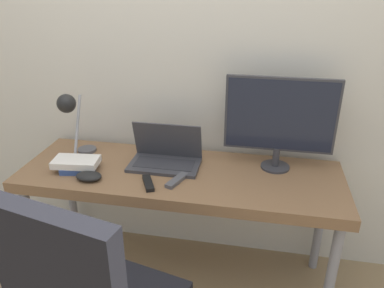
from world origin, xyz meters
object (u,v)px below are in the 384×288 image
at_px(desk_lamp, 71,113).
at_px(monitor, 280,118).
at_px(game_controller, 89,176).
at_px(book_stack, 77,164).
at_px(laptop, 165,157).

bearing_deg(desk_lamp, monitor, 6.62).
distance_m(monitor, desk_lamp, 1.10).
height_order(desk_lamp, game_controller, desk_lamp).
height_order(monitor, book_stack, monitor).
bearing_deg(game_controller, laptop, 34.60).
xyz_separation_m(laptop, game_controller, (-0.34, -0.24, -0.03)).
relative_size(desk_lamp, book_stack, 1.58).
distance_m(laptop, desk_lamp, 0.55).
bearing_deg(book_stack, laptop, 18.67).
xyz_separation_m(laptop, desk_lamp, (-0.50, -0.05, 0.23)).
bearing_deg(monitor, game_controller, -161.39).
relative_size(laptop, desk_lamp, 0.96).
xyz_separation_m(desk_lamp, game_controller, (0.16, -0.19, -0.26)).
bearing_deg(desk_lamp, laptop, 5.51).
relative_size(monitor, desk_lamp, 1.43).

